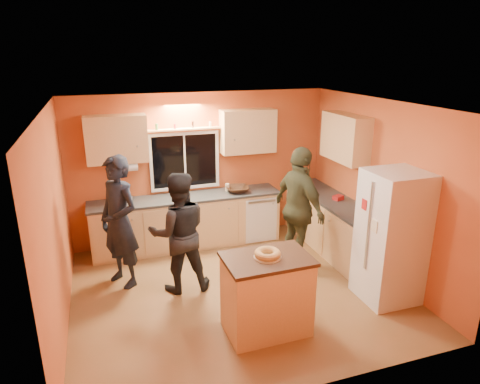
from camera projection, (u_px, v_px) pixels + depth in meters
name	position (u px, v px, depth m)	size (l,w,h in m)	color
ground	(237.00, 290.00, 6.09)	(4.50, 4.50, 0.00)	brown
room_shell	(236.00, 173.00, 5.99)	(4.54, 4.04, 2.61)	#D36736
back_counter	(208.00, 219.00, 7.49)	(4.23, 0.62, 0.90)	tan
right_counter	(341.00, 231.00, 6.99)	(0.62, 1.84, 0.90)	tan
refrigerator	(391.00, 237.00, 5.66)	(0.72, 0.70, 1.80)	silver
island	(267.00, 294.00, 5.09)	(1.02, 0.70, 0.98)	tan
bundt_pastry	(267.00, 254.00, 4.92)	(0.31, 0.31, 0.09)	#B47C4A
person_left	(119.00, 222.00, 6.01)	(0.70, 0.46, 1.91)	black
person_center	(179.00, 233.00, 5.89)	(0.84, 0.65, 1.72)	black
person_right	(299.00, 209.00, 6.50)	(1.12, 0.47, 1.92)	#3A3D27
mixing_bowl	(237.00, 189.00, 7.46)	(0.40, 0.40, 0.10)	black
utensil_crock	(120.00, 198.00, 6.90)	(0.14, 0.14, 0.17)	beige
potted_plant	(374.00, 213.00, 6.08)	(0.26, 0.23, 0.29)	gray
red_box	(338.00, 198.00, 7.07)	(0.16, 0.12, 0.07)	#AB1A1A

